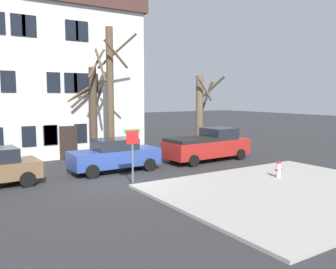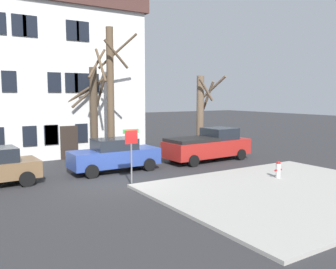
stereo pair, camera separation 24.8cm
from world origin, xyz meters
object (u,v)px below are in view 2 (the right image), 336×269
(street_sign_pole, at_px, (131,146))
(pickup_truck_red, at_px, (208,145))
(tree_bare_far, at_px, (201,112))
(building_main, at_px, (56,68))
(fire_hydrant, at_px, (278,169))
(car_blue_sedan, at_px, (115,155))
(tree_bare_mid, at_px, (110,91))
(tree_bare_near, at_px, (94,110))

(street_sign_pole, bearing_deg, pickup_truck_red, 24.06)
(tree_bare_far, relative_size, pickup_truck_red, 0.95)
(building_main, relative_size, fire_hydrant, 14.53)
(tree_bare_far, height_order, fire_hydrant, tree_bare_far)
(car_blue_sedan, xyz_separation_m, street_sign_pole, (-0.54, -3.12, 0.90))
(pickup_truck_red, height_order, street_sign_pole, street_sign_pole)
(street_sign_pole, bearing_deg, fire_hydrant, -24.10)
(pickup_truck_red, bearing_deg, tree_bare_far, 61.75)
(tree_bare_mid, height_order, pickup_truck_red, tree_bare_mid)
(tree_bare_near, distance_m, pickup_truck_red, 7.37)
(tree_bare_near, xyz_separation_m, fire_hydrant, (5.48, -9.71, -2.57))
(tree_bare_far, bearing_deg, building_main, 142.62)
(tree_bare_far, height_order, street_sign_pole, tree_bare_far)
(tree_bare_near, relative_size, fire_hydrant, 7.08)
(tree_bare_mid, distance_m, pickup_truck_red, 6.74)
(building_main, relative_size, tree_bare_far, 2.18)
(building_main, height_order, tree_bare_far, building_main)
(building_main, height_order, car_blue_sedan, building_main)
(tree_bare_mid, bearing_deg, pickup_truck_red, -24.10)
(tree_bare_near, distance_m, car_blue_sedan, 4.39)
(tree_bare_mid, xyz_separation_m, car_blue_sedan, (-0.76, -2.26, -3.37))
(building_main, relative_size, tree_bare_mid, 1.48)
(tree_bare_far, xyz_separation_m, pickup_truck_red, (-1.28, -2.38, -1.93))
(building_main, distance_m, car_blue_sedan, 9.87)
(building_main, bearing_deg, fire_hydrant, -65.83)
(tree_bare_mid, bearing_deg, tree_bare_far, -0.15)
(tree_bare_mid, bearing_deg, car_blue_sedan, -108.62)
(building_main, distance_m, pickup_truck_red, 12.04)
(building_main, xyz_separation_m, fire_hydrant, (6.45, -14.37, -5.41))
(building_main, height_order, fire_hydrant, building_main)
(building_main, bearing_deg, tree_bare_near, -78.25)
(tree_bare_near, relative_size, tree_bare_mid, 0.72)
(tree_bare_near, height_order, car_blue_sedan, tree_bare_near)
(tree_bare_mid, relative_size, pickup_truck_red, 1.40)
(fire_hydrant, xyz_separation_m, street_sign_pole, (-6.29, 2.82, 1.24))
(fire_hydrant, height_order, street_sign_pole, street_sign_pole)
(pickup_truck_red, distance_m, street_sign_pole, 7.35)
(building_main, xyz_separation_m, pickup_truck_red, (6.83, -8.58, -4.99))
(car_blue_sedan, relative_size, fire_hydrant, 5.85)
(street_sign_pole, bearing_deg, tree_bare_near, 83.25)
(building_main, bearing_deg, pickup_truck_red, -51.49)
(tree_bare_near, height_order, street_sign_pole, tree_bare_near)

